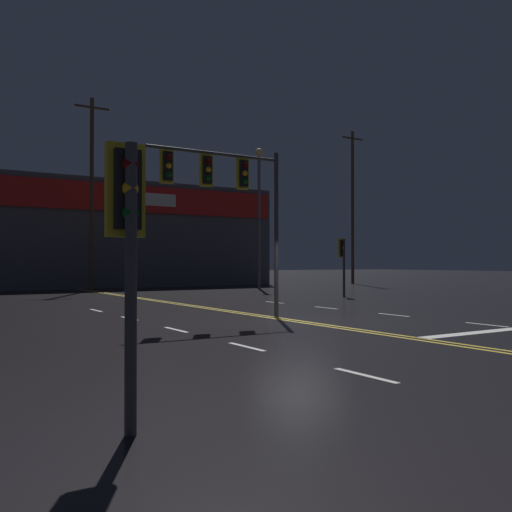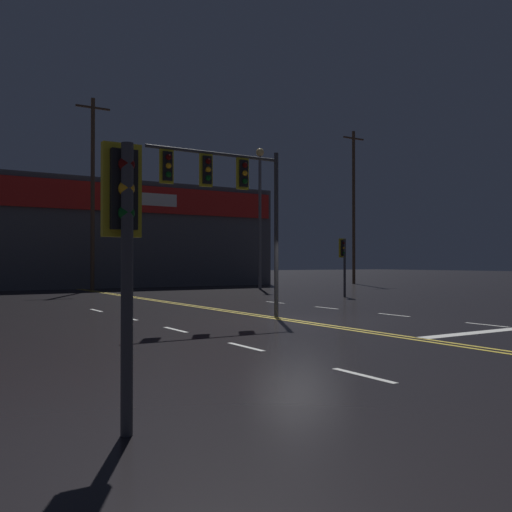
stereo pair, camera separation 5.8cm
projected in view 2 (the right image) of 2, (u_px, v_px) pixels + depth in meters
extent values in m
plane|color=black|center=(298.00, 322.00, 17.16)|extent=(200.00, 200.00, 0.00)
cube|color=gold|center=(294.00, 322.00, 17.08)|extent=(0.12, 60.00, 0.01)
cube|color=gold|center=(302.00, 321.00, 17.24)|extent=(0.12, 60.00, 0.01)
cube|color=silver|center=(363.00, 375.00, 8.93)|extent=(0.12, 1.40, 0.01)
cube|color=silver|center=(246.00, 347.00, 11.98)|extent=(0.12, 1.40, 0.01)
cube|color=silver|center=(176.00, 330.00, 15.04)|extent=(0.12, 1.40, 0.01)
cube|color=silver|center=(129.00, 318.00, 18.09)|extent=(0.12, 1.40, 0.01)
cube|color=silver|center=(96.00, 310.00, 21.15)|extent=(0.12, 1.40, 0.01)
cube|color=silver|center=(487.00, 325.00, 16.22)|extent=(0.12, 1.40, 0.01)
cube|color=silver|center=(394.00, 315.00, 19.28)|extent=(0.12, 1.40, 0.01)
cube|color=silver|center=(326.00, 308.00, 22.33)|extent=(0.12, 1.40, 0.01)
cube|color=silver|center=(275.00, 302.00, 25.38)|extent=(0.12, 1.40, 0.01)
cylinder|color=#38383D|center=(276.00, 235.00, 18.57)|extent=(0.14, 0.14, 5.36)
cylinder|color=#38383D|center=(215.00, 154.00, 17.41)|extent=(4.49, 0.10, 0.10)
cube|color=black|center=(242.00, 174.00, 17.91)|extent=(0.28, 0.24, 0.84)
cube|color=gold|center=(242.00, 174.00, 17.91)|extent=(0.42, 0.08, 0.99)
sphere|color=#500705|center=(245.00, 165.00, 17.78)|extent=(0.17, 0.17, 0.17)
sphere|color=orange|center=(245.00, 173.00, 17.78)|extent=(0.17, 0.17, 0.17)
sphere|color=#084513|center=(245.00, 181.00, 17.78)|extent=(0.17, 0.17, 0.17)
cube|color=black|center=(206.00, 170.00, 17.24)|extent=(0.28, 0.24, 0.84)
cube|color=gold|center=(206.00, 170.00, 17.24)|extent=(0.42, 0.08, 0.99)
sphere|color=#500705|center=(208.00, 161.00, 17.10)|extent=(0.17, 0.17, 0.17)
sphere|color=orange|center=(208.00, 170.00, 17.10)|extent=(0.17, 0.17, 0.17)
sphere|color=#084513|center=(208.00, 178.00, 17.10)|extent=(0.17, 0.17, 0.17)
cube|color=black|center=(166.00, 166.00, 16.56)|extent=(0.28, 0.24, 0.84)
cube|color=gold|center=(166.00, 166.00, 16.56)|extent=(0.42, 0.08, 0.99)
sphere|color=#500705|center=(169.00, 157.00, 16.43)|extent=(0.17, 0.17, 0.17)
sphere|color=orange|center=(169.00, 166.00, 16.42)|extent=(0.17, 0.17, 0.17)
sphere|color=#084513|center=(169.00, 174.00, 16.42)|extent=(0.17, 0.17, 0.17)
cylinder|color=#38383D|center=(345.00, 268.00, 29.51)|extent=(0.13, 0.13, 3.01)
cube|color=black|center=(342.00, 248.00, 29.67)|extent=(0.28, 0.24, 0.84)
cube|color=gold|center=(342.00, 248.00, 29.67)|extent=(0.42, 0.08, 0.99)
sphere|color=#500705|center=(344.00, 243.00, 29.54)|extent=(0.17, 0.17, 0.17)
sphere|color=orange|center=(344.00, 248.00, 29.54)|extent=(0.17, 0.17, 0.17)
sphere|color=#084513|center=(344.00, 253.00, 29.54)|extent=(0.17, 0.17, 0.17)
cylinder|color=#38383D|center=(127.00, 289.00, 5.85)|extent=(0.13, 0.13, 3.01)
cube|color=black|center=(122.00, 190.00, 6.02)|extent=(0.28, 0.24, 0.84)
cube|color=gold|center=(122.00, 190.00, 6.02)|extent=(0.42, 0.08, 0.99)
sphere|color=#500705|center=(127.00, 164.00, 5.89)|extent=(0.17, 0.17, 0.17)
sphere|color=orange|center=(127.00, 189.00, 5.88)|extent=(0.17, 0.17, 0.17)
sphere|color=#084513|center=(126.00, 213.00, 5.88)|extent=(0.17, 0.17, 0.17)
cylinder|color=#59595E|center=(260.00, 222.00, 38.70)|extent=(0.20, 0.20, 9.12)
sphere|color=#F9D17A|center=(260.00, 152.00, 38.76)|extent=(0.56, 0.56, 0.56)
cube|color=#4C4C51|center=(62.00, 235.00, 42.54)|extent=(30.82, 10.00, 7.66)
cube|color=red|center=(80.00, 195.00, 38.24)|extent=(30.20, 0.20, 1.92)
cube|color=white|center=(156.00, 200.00, 41.05)|extent=(3.20, 0.16, 0.90)
cylinder|color=#4C3828|center=(93.00, 194.00, 36.48)|extent=(0.26, 0.26, 12.34)
cube|color=#4C3828|center=(93.00, 108.00, 36.55)|extent=(2.20, 0.12, 0.12)
cylinder|color=#4C3828|center=(354.00, 207.00, 48.18)|extent=(0.26, 0.26, 12.92)
cube|color=#4C3828|center=(354.00, 138.00, 48.25)|extent=(2.20, 0.12, 0.12)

